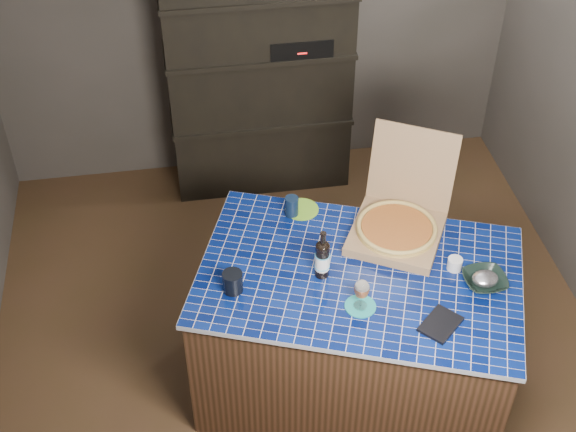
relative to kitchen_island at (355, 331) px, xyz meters
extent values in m
plane|color=#4F3422|center=(-0.24, 0.38, -0.43)|extent=(3.50, 3.50, 0.00)
plane|color=#544C48|center=(-0.24, 2.13, 0.82)|extent=(3.50, 0.00, 3.50)
cube|color=black|center=(-0.24, 1.91, 0.47)|extent=(1.20, 0.40, 1.80)
cube|color=black|center=(0.01, 1.86, 0.70)|extent=(0.40, 0.32, 0.12)
cube|color=#4E2E1E|center=(0.00, 0.00, -0.02)|extent=(1.76, 1.42, 0.83)
cube|color=#041044|center=(0.00, 0.00, 0.41)|extent=(1.81, 1.47, 0.03)
cube|color=#A67755|center=(0.24, 0.22, 0.45)|extent=(0.60, 0.60, 0.05)
cube|color=#A67755|center=(0.37, 0.46, 0.69)|extent=(0.44, 0.30, 0.43)
cylinder|color=tan|center=(0.24, 0.22, 0.48)|extent=(0.41, 0.41, 0.01)
cylinder|color=maroon|center=(0.24, 0.22, 0.50)|extent=(0.36, 0.36, 0.01)
torus|color=tan|center=(0.24, 0.22, 0.50)|extent=(0.41, 0.41, 0.02)
cylinder|color=black|center=(-0.18, 0.02, 0.52)|extent=(0.07, 0.07, 0.19)
ellipsoid|color=black|center=(-0.18, 0.02, 0.62)|extent=(0.07, 0.07, 0.04)
cylinder|color=black|center=(-0.18, 0.02, 0.67)|extent=(0.03, 0.03, 0.08)
cylinder|color=white|center=(-0.18, 0.02, 0.51)|extent=(0.07, 0.07, 0.09)
cylinder|color=#44B0E7|center=(-0.18, 0.02, 0.49)|extent=(0.07, 0.07, 0.01)
cylinder|color=#44B0E7|center=(-0.18, 0.02, 0.56)|extent=(0.07, 0.07, 0.01)
cylinder|color=teal|center=(-0.05, -0.21, 0.43)|extent=(0.15, 0.15, 0.01)
cylinder|color=white|center=(-0.05, -0.21, 0.44)|extent=(0.06, 0.06, 0.00)
cylinder|color=white|center=(-0.05, -0.21, 0.47)|extent=(0.01, 0.01, 0.07)
ellipsoid|color=white|center=(-0.05, -0.21, 0.55)|extent=(0.07, 0.07, 0.10)
cylinder|color=#CF6621|center=(-0.05, -0.21, 0.54)|extent=(0.06, 0.06, 0.05)
cylinder|color=white|center=(-0.05, -0.21, 0.57)|extent=(0.06, 0.06, 0.02)
cylinder|color=black|center=(-0.62, -0.01, 0.48)|extent=(0.10, 0.10, 0.11)
cube|color=black|center=(0.29, -0.38, 0.44)|extent=(0.24, 0.23, 0.02)
imported|color=black|center=(0.57, -0.17, 0.45)|extent=(0.21, 0.21, 0.05)
ellipsoid|color=silver|center=(0.57, -0.17, 0.47)|extent=(0.13, 0.11, 0.06)
cylinder|color=white|center=(0.47, -0.04, 0.46)|extent=(0.07, 0.07, 0.06)
cylinder|color=black|center=(-0.26, 0.49, 0.48)|extent=(0.07, 0.07, 0.11)
cylinder|color=#75B827|center=(-0.20, 0.52, 0.43)|extent=(0.18, 0.18, 0.01)
camera|label=1|loc=(-0.78, -2.66, 3.21)|focal=50.00mm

